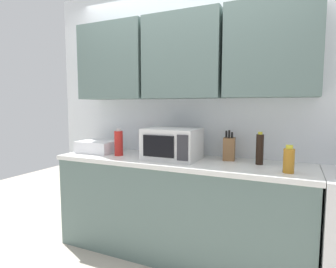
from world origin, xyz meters
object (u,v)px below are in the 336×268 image
object	(u,v)px
bottle_soy_dark	(260,149)
bottle_blue_cleaner	(144,144)
microwave	(172,144)
bottle_red_sauce	(119,143)
dish_rack	(98,147)
bottle_amber_vinegar	(289,160)
knife_block	(229,149)

from	to	relation	value
bottle_soy_dark	bottle_blue_cleaner	size ratio (longest dim) A/B	1.35
microwave	bottle_red_sauce	xyz separation A→B (m)	(-0.55, -0.04, -0.02)
dish_rack	bottle_red_sauce	size ratio (longest dim) A/B	1.46
microwave	bottle_blue_cleaner	distance (m)	0.42
dish_rack	bottle_amber_vinegar	bearing A→B (deg)	-4.32
knife_block	bottle_soy_dark	distance (m)	0.28
microwave	bottle_blue_cleaner	bearing A→B (deg)	157.57
microwave	bottle_amber_vinegar	xyz separation A→B (m)	(0.97, -0.12, -0.05)
bottle_amber_vinegar	bottle_blue_cleaner	bearing A→B (deg)	168.55
microwave	bottle_amber_vinegar	distance (m)	0.98
bottle_amber_vinegar	dish_rack	bearing A→B (deg)	175.68
microwave	bottle_soy_dark	distance (m)	0.75
knife_block	bottle_red_sauce	xyz separation A→B (m)	(-1.02, -0.22, 0.02)
bottle_blue_cleaner	bottle_red_sauce	bearing A→B (deg)	-128.83
bottle_soy_dark	dish_rack	bearing A→B (deg)	-177.30
bottle_red_sauce	knife_block	bearing A→B (deg)	12.27
bottle_soy_dark	microwave	bearing A→B (deg)	-172.56
dish_rack	knife_block	world-z (taller)	knife_block
dish_rack	bottle_soy_dark	world-z (taller)	bottle_soy_dark
dish_rack	bottle_amber_vinegar	distance (m)	1.82
dish_rack	knife_block	size ratio (longest dim) A/B	1.42
microwave	bottle_red_sauce	world-z (taller)	microwave
dish_rack	bottle_soy_dark	bearing A→B (deg)	2.70
bottle_soy_dark	bottle_red_sauce	distance (m)	1.30
knife_block	bottle_soy_dark	xyz separation A→B (m)	(0.27, -0.08, 0.03)
knife_block	bottle_blue_cleaner	bearing A→B (deg)	-178.61
dish_rack	bottle_amber_vinegar	world-z (taller)	bottle_amber_vinegar
bottle_soy_dark	bottle_red_sauce	world-z (taller)	bottle_soy_dark
bottle_amber_vinegar	knife_block	bearing A→B (deg)	149.20
bottle_blue_cleaner	dish_rack	bearing A→B (deg)	-163.47
microwave	bottle_red_sauce	bearing A→B (deg)	-175.59
microwave	bottle_soy_dark	xyz separation A→B (m)	(0.74, 0.10, -0.01)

